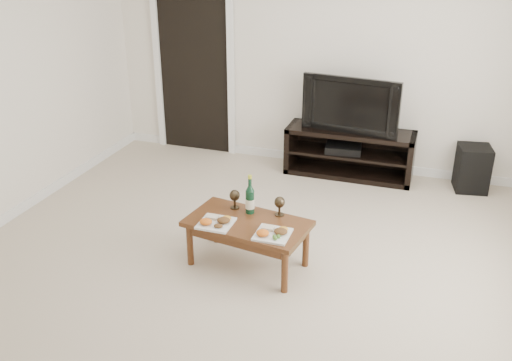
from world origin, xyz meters
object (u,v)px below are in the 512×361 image
object	(u,v)px
media_console	(349,153)
television	(353,103)
coffee_table	(248,243)
subwoofer	(472,168)

from	to	relation	value
media_console	television	xyz separation A→B (m)	(0.00, 0.00, 0.59)
television	coffee_table	size ratio (longest dim) A/B	1.08
television	subwoofer	size ratio (longest dim) A/B	2.17
television	coffee_table	bearing A→B (deg)	-95.20
subwoofer	coffee_table	world-z (taller)	subwoofer
media_console	television	bearing A→B (deg)	0.00
subwoofer	coffee_table	distance (m)	2.86
media_console	coffee_table	size ratio (longest dim) A/B	1.44
media_console	coffee_table	bearing A→B (deg)	-102.03
media_console	subwoofer	xyz separation A→B (m)	(1.34, 0.03, -0.03)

